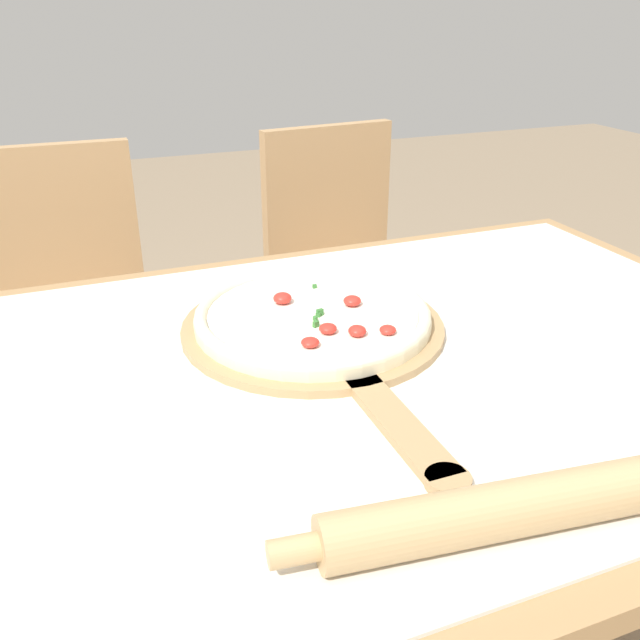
# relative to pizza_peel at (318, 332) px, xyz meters

# --- Properties ---
(dining_table) EXTENTS (1.39, 0.94, 0.74)m
(dining_table) POSITION_rel_pizza_peel_xyz_m (0.03, -0.09, -0.11)
(dining_table) COLOR #A87F51
(dining_table) RESTS_ON ground_plane
(towel_cloth) EXTENTS (1.31, 0.86, 0.00)m
(towel_cloth) POSITION_rel_pizza_peel_xyz_m (0.03, -0.09, -0.01)
(towel_cloth) COLOR silver
(towel_cloth) RESTS_ON dining_table
(pizza_peel) EXTENTS (0.40, 0.62, 0.01)m
(pizza_peel) POSITION_rel_pizza_peel_xyz_m (0.00, 0.00, 0.00)
(pizza_peel) COLOR tan
(pizza_peel) RESTS_ON towel_cloth
(pizza) EXTENTS (0.36, 0.36, 0.04)m
(pizza) POSITION_rel_pizza_peel_xyz_m (0.00, 0.02, 0.02)
(pizza) COLOR beige
(pizza) RESTS_ON pizza_peel
(rolling_pin) EXTENTS (0.45, 0.10, 0.05)m
(rolling_pin) POSITION_rel_pizza_peel_xyz_m (0.01, -0.45, 0.02)
(rolling_pin) COLOR tan
(rolling_pin) RESTS_ON towel_cloth
(chair_left) EXTENTS (0.40, 0.40, 0.90)m
(chair_left) POSITION_rel_pizza_peel_xyz_m (-0.35, 0.76, -0.23)
(chair_left) COLOR tan
(chair_left) RESTS_ON ground_plane
(chair_right) EXTENTS (0.44, 0.44, 0.90)m
(chair_right) POSITION_rel_pizza_peel_xyz_m (0.37, 0.76, -0.23)
(chair_right) COLOR tan
(chair_right) RESTS_ON ground_plane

